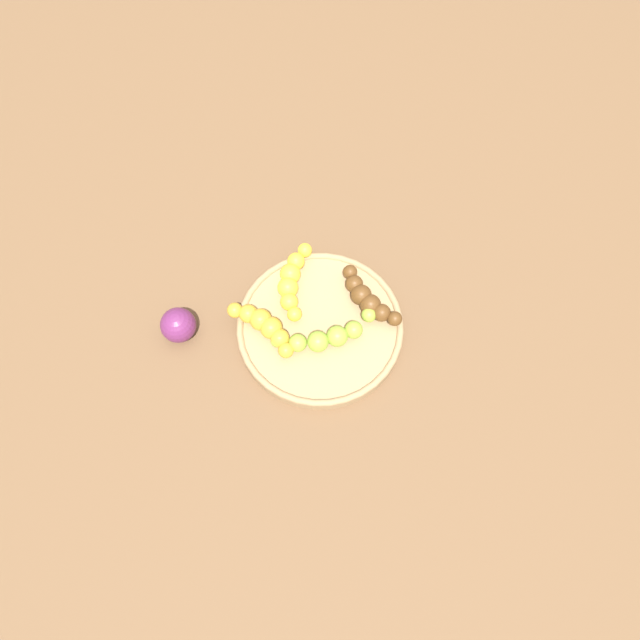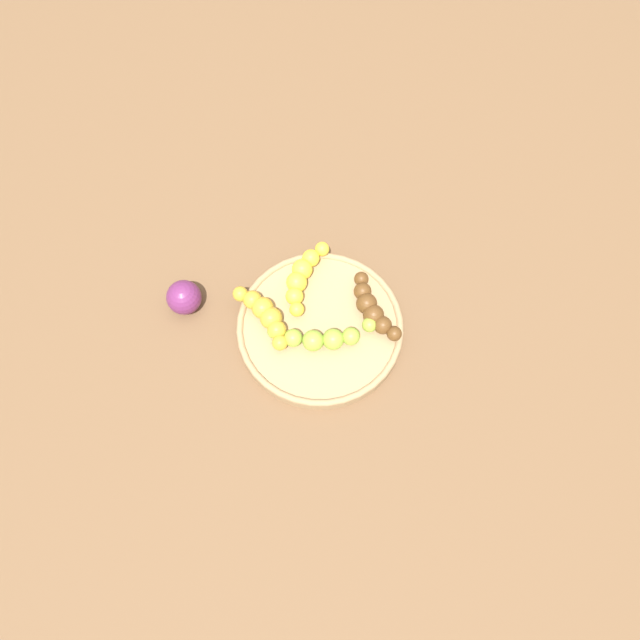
% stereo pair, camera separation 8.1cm
% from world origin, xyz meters
% --- Properties ---
extents(ground_plane, '(2.40, 2.40, 0.00)m').
position_xyz_m(ground_plane, '(0.00, 0.00, 0.00)').
color(ground_plane, brown).
extents(fruit_bowl, '(0.25, 0.25, 0.02)m').
position_xyz_m(fruit_bowl, '(0.00, 0.00, 0.01)').
color(fruit_bowl, '#A08259').
rests_on(fruit_bowl, ground_plane).
extents(banana_green, '(0.14, 0.10, 0.03)m').
position_xyz_m(banana_green, '(-0.02, 0.02, 0.03)').
color(banana_green, '#8CAD38').
rests_on(banana_green, fruit_bowl).
extents(banana_overripe, '(0.10, 0.08, 0.03)m').
position_xyz_m(banana_overripe, '(-0.06, -0.05, 0.03)').
color(banana_overripe, '#593819').
rests_on(banana_overripe, fruit_bowl).
extents(banana_yellow, '(0.05, 0.13, 0.03)m').
position_xyz_m(banana_yellow, '(0.06, -0.05, 0.03)').
color(banana_yellow, yellow).
rests_on(banana_yellow, fruit_bowl).
extents(banana_spotted, '(0.11, 0.06, 0.03)m').
position_xyz_m(banana_spotted, '(0.07, 0.03, 0.04)').
color(banana_spotted, gold).
rests_on(banana_spotted, fruit_bowl).
extents(plum_purple, '(0.05, 0.05, 0.05)m').
position_xyz_m(plum_purple, '(0.20, 0.06, 0.03)').
color(plum_purple, '#662659').
rests_on(plum_purple, ground_plane).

